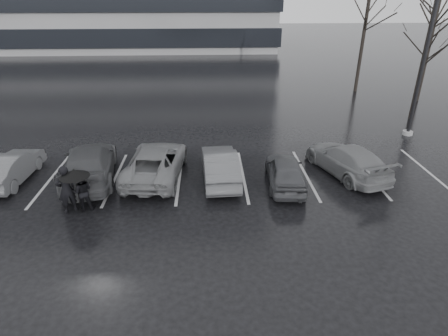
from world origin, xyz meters
TOP-DOWN VIEW (x-y plane):
  - ground at (0.00, 0.00)m, footprint 160.00×160.00m
  - car_main at (2.28, 1.56)m, footprint 1.71×3.74m
  - car_west_a at (-0.43, 2.19)m, footprint 1.63×4.14m
  - car_west_b at (-3.21, 2.62)m, footprint 2.67×5.06m
  - car_west_c at (-6.01, 2.47)m, footprint 2.89×5.38m
  - car_west_d at (-9.31, 2.49)m, footprint 1.48×3.87m
  - car_east at (5.19, 2.51)m, footprint 3.19×4.93m
  - pedestrian_left at (-6.08, -0.15)m, footprint 0.81×0.76m
  - pedestrian_right at (-5.56, -0.03)m, footprint 0.83×0.70m
  - umbrella at (-5.66, -0.23)m, footprint 1.05×1.05m
  - lamp_post at (10.37, 7.12)m, footprint 0.54×0.54m
  - stall_stripes at (-0.80, 2.50)m, footprint 19.72×5.00m
  - tree_east at (12.00, 10.00)m, footprint 0.26×0.26m
  - tree_ne at (14.50, 14.00)m, footprint 0.26×0.26m
  - tree_north at (11.00, 17.00)m, footprint 0.26×0.26m

SIDE VIEW (x-z plane):
  - ground at x=0.00m, z-range 0.00..0.00m
  - stall_stripes at x=-0.80m, z-range 0.00..0.00m
  - car_main at x=2.28m, z-range 0.00..1.24m
  - car_west_d at x=-9.31m, z-range 0.00..1.26m
  - car_east at x=5.19m, z-range 0.00..1.33m
  - car_west_a at x=-0.43m, z-range 0.00..1.34m
  - car_west_b at x=-3.21m, z-range 0.00..1.36m
  - car_west_c at x=-6.01m, z-range 0.00..1.48m
  - pedestrian_right at x=-5.56m, z-range 0.00..1.51m
  - pedestrian_left at x=-6.08m, z-range 0.00..1.85m
  - umbrella at x=-5.66m, z-range 0.73..2.50m
  - tree_ne at x=14.50m, z-range 0.00..7.00m
  - tree_east at x=12.00m, z-range 0.00..8.00m
  - tree_north at x=11.00m, z-range 0.00..8.50m
  - lamp_post at x=10.37m, z-range -0.42..9.50m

